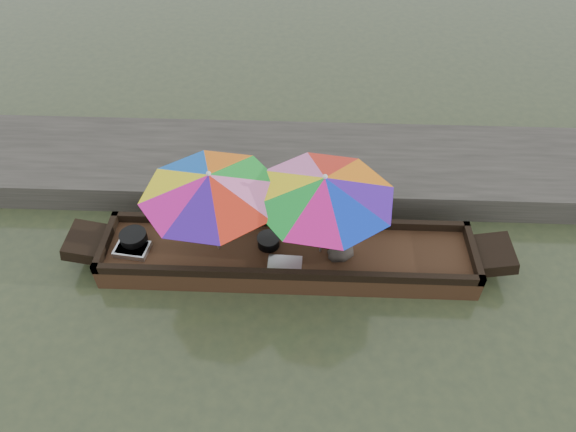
{
  "coord_description": "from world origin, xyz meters",
  "views": [
    {
      "loc": [
        0.22,
        -5.32,
        6.37
      ],
      "look_at": [
        0.0,
        0.1,
        1.0
      ],
      "focal_mm": 32.0,
      "sensor_mm": 36.0,
      "label": 1
    }
  ],
  "objects_px": {
    "boat_hull": "(288,257)",
    "umbrella_bow": "(214,213)",
    "tray_scallop": "(285,265)",
    "charcoal_grill": "(269,242)",
    "tray_crayfish": "(132,249)",
    "supply_bag": "(343,238)",
    "cooking_pot": "(134,239)",
    "umbrella_stern": "(322,216)",
    "vendor": "(342,231)"
  },
  "relations": [
    {
      "from": "supply_bag",
      "to": "umbrella_stern",
      "type": "xyz_separation_m",
      "value": [
        -0.36,
        -0.18,
        0.65
      ]
    },
    {
      "from": "supply_bag",
      "to": "boat_hull",
      "type": "bearing_deg",
      "value": -168.43
    },
    {
      "from": "charcoal_grill",
      "to": "vendor",
      "type": "xyz_separation_m",
      "value": [
        1.11,
        -0.19,
        0.5
      ]
    },
    {
      "from": "boat_hull",
      "to": "charcoal_grill",
      "type": "height_order",
      "value": "charcoal_grill"
    },
    {
      "from": "charcoal_grill",
      "to": "tray_crayfish",
      "type": "bearing_deg",
      "value": -174.25
    },
    {
      "from": "boat_hull",
      "to": "tray_crayfish",
      "type": "distance_m",
      "value": 2.43
    },
    {
      "from": "boat_hull",
      "to": "umbrella_stern",
      "type": "distance_m",
      "value": 1.08
    },
    {
      "from": "tray_crayfish",
      "to": "umbrella_bow",
      "type": "xyz_separation_m",
      "value": [
        1.34,
        0.12,
        0.73
      ]
    },
    {
      "from": "boat_hull",
      "to": "supply_bag",
      "type": "xyz_separation_m",
      "value": [
        0.86,
        0.18,
        0.3
      ]
    },
    {
      "from": "supply_bag",
      "to": "umbrella_stern",
      "type": "bearing_deg",
      "value": -153.66
    },
    {
      "from": "charcoal_grill",
      "to": "umbrella_stern",
      "type": "bearing_deg",
      "value": -6.46
    },
    {
      "from": "cooking_pot",
      "to": "tray_scallop",
      "type": "bearing_deg",
      "value": -8.85
    },
    {
      "from": "tray_crayfish",
      "to": "charcoal_grill",
      "type": "distance_m",
      "value": 2.13
    },
    {
      "from": "boat_hull",
      "to": "umbrella_bow",
      "type": "xyz_separation_m",
      "value": [
        -1.08,
        0.0,
        0.95
      ]
    },
    {
      "from": "tray_scallop",
      "to": "vendor",
      "type": "distance_m",
      "value": 1.03
    },
    {
      "from": "boat_hull",
      "to": "umbrella_bow",
      "type": "distance_m",
      "value": 1.44
    },
    {
      "from": "supply_bag",
      "to": "tray_scallop",
      "type": "bearing_deg",
      "value": -150.31
    },
    {
      "from": "charcoal_grill",
      "to": "supply_bag",
      "type": "height_order",
      "value": "supply_bag"
    },
    {
      "from": "boat_hull",
      "to": "tray_scallop",
      "type": "height_order",
      "value": "tray_scallop"
    },
    {
      "from": "vendor",
      "to": "cooking_pot",
      "type": "bearing_deg",
      "value": -26.42
    },
    {
      "from": "tray_crayfish",
      "to": "vendor",
      "type": "height_order",
      "value": "vendor"
    },
    {
      "from": "umbrella_bow",
      "to": "supply_bag",
      "type": "bearing_deg",
      "value": 5.2
    },
    {
      "from": "boat_hull",
      "to": "tray_scallop",
      "type": "distance_m",
      "value": 0.39
    },
    {
      "from": "cooking_pot",
      "to": "umbrella_bow",
      "type": "bearing_deg",
      "value": -1.59
    },
    {
      "from": "boat_hull",
      "to": "supply_bag",
      "type": "height_order",
      "value": "supply_bag"
    },
    {
      "from": "boat_hull",
      "to": "charcoal_grill",
      "type": "distance_m",
      "value": 0.41
    },
    {
      "from": "umbrella_bow",
      "to": "umbrella_stern",
      "type": "relative_size",
      "value": 0.99
    },
    {
      "from": "tray_crayfish",
      "to": "umbrella_stern",
      "type": "bearing_deg",
      "value": 2.37
    },
    {
      "from": "tray_scallop",
      "to": "supply_bag",
      "type": "xyz_separation_m",
      "value": [
        0.9,
        0.51,
        0.1
      ]
    },
    {
      "from": "cooking_pot",
      "to": "charcoal_grill",
      "type": "bearing_deg",
      "value": 1.49
    },
    {
      "from": "tray_scallop",
      "to": "charcoal_grill",
      "type": "relative_size",
      "value": 1.5
    },
    {
      "from": "tray_crayfish",
      "to": "umbrella_stern",
      "type": "distance_m",
      "value": 3.02
    },
    {
      "from": "supply_bag",
      "to": "umbrella_stern",
      "type": "height_order",
      "value": "umbrella_stern"
    },
    {
      "from": "vendor",
      "to": "umbrella_stern",
      "type": "distance_m",
      "value": 0.37
    },
    {
      "from": "tray_scallop",
      "to": "vendor",
      "type": "height_order",
      "value": "vendor"
    },
    {
      "from": "tray_crayfish",
      "to": "supply_bag",
      "type": "relative_size",
      "value": 1.84
    },
    {
      "from": "tray_scallop",
      "to": "supply_bag",
      "type": "bearing_deg",
      "value": 29.69
    },
    {
      "from": "cooking_pot",
      "to": "umbrella_stern",
      "type": "xyz_separation_m",
      "value": [
        2.93,
        -0.04,
        0.66
      ]
    },
    {
      "from": "tray_crayfish",
      "to": "vendor",
      "type": "relative_size",
      "value": 0.45
    },
    {
      "from": "tray_crayfish",
      "to": "tray_scallop",
      "type": "relative_size",
      "value": 1.0
    },
    {
      "from": "boat_hull",
      "to": "tray_crayfish",
      "type": "bearing_deg",
      "value": -177.14
    },
    {
      "from": "cooking_pot",
      "to": "vendor",
      "type": "distance_m",
      "value": 3.26
    },
    {
      "from": "tray_crayfish",
      "to": "charcoal_grill",
      "type": "height_order",
      "value": "charcoal_grill"
    },
    {
      "from": "boat_hull",
      "to": "tray_scallop",
      "type": "xyz_separation_m",
      "value": [
        -0.03,
        -0.33,
        0.21
      ]
    },
    {
      "from": "boat_hull",
      "to": "tray_crayfish",
      "type": "relative_size",
      "value": 11.3
    },
    {
      "from": "tray_crayfish",
      "to": "umbrella_bow",
      "type": "distance_m",
      "value": 1.53
    },
    {
      "from": "supply_bag",
      "to": "vendor",
      "type": "height_order",
      "value": "vendor"
    },
    {
      "from": "tray_scallop",
      "to": "supply_bag",
      "type": "height_order",
      "value": "supply_bag"
    },
    {
      "from": "cooking_pot",
      "to": "umbrella_stern",
      "type": "bearing_deg",
      "value": -0.73
    },
    {
      "from": "tray_scallop",
      "to": "supply_bag",
      "type": "relative_size",
      "value": 1.84
    }
  ]
}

